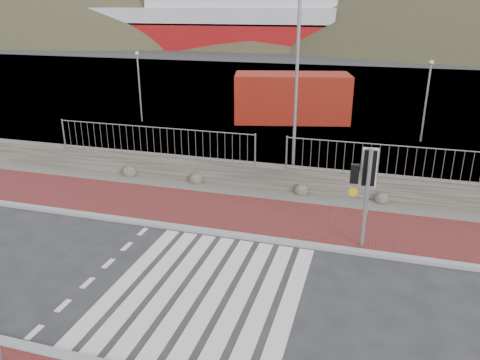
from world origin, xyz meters
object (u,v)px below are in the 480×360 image
(traffic_signal_far, at_px, (367,177))
(streetlight, at_px, (300,79))
(ferry, at_px, (208,13))
(shipping_container, at_px, (292,98))

(traffic_signal_far, bearing_deg, streetlight, -62.26)
(ferry, xyz_separation_m, streetlight, (25.48, -59.81, -1.26))
(traffic_signal_far, distance_m, shipping_container, 16.06)
(streetlight, bearing_deg, traffic_signal_far, -57.14)
(ferry, bearing_deg, traffic_signal_far, -66.39)
(ferry, xyz_separation_m, shipping_container, (23.32, -49.27, -3.95))
(streetlight, bearing_deg, ferry, 115.91)
(streetlight, height_order, shipping_container, streetlight)
(ferry, height_order, traffic_signal_far, ferry)
(ferry, bearing_deg, shipping_container, -64.67)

